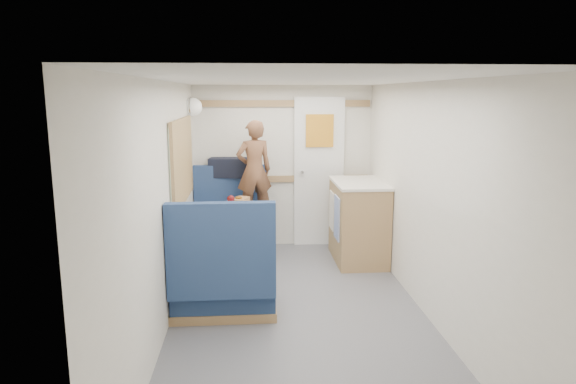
{
  "coord_description": "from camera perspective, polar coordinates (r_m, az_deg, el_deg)",
  "views": [
    {
      "loc": [
        -0.41,
        -4.07,
        1.9
      ],
      "look_at": [
        -0.04,
        0.9,
        0.94
      ],
      "focal_mm": 32.0,
      "sensor_mm": 36.0,
      "label": 1
    }
  ],
  "objects": [
    {
      "name": "dinette_table",
      "position": [
        5.25,
        -6.79,
        -3.88
      ],
      "size": [
        0.62,
        0.92,
        0.72
      ],
      "color": "white",
      "rests_on": "floor"
    },
    {
      "name": "cheese_block",
      "position": [
        5.01,
        -5.64,
        -2.34
      ],
      "size": [
        0.12,
        0.09,
        0.04
      ],
      "primitive_type": "cube",
      "rotation": [
        0.0,
        0.0,
        0.23
      ],
      "color": "#D8C37C",
      "rests_on": "tray"
    },
    {
      "name": "bench_near",
      "position": [
        4.51,
        -7.17,
        -9.95
      ],
      "size": [
        0.9,
        0.59,
        1.05
      ],
      "color": "#18274D",
      "rests_on": "floor"
    },
    {
      "name": "beer_glass",
      "position": [
        5.41,
        -5.49,
        -1.13
      ],
      "size": [
        0.07,
        0.07,
        0.11
      ],
      "primitive_type": "cylinder",
      "color": "#8C5014",
      "rests_on": "dinette_table"
    },
    {
      "name": "salt_grinder",
      "position": [
        5.23,
        -7.95,
        -1.78
      ],
      "size": [
        0.03,
        0.03,
        0.08
      ],
      "primitive_type": "cylinder",
      "color": "silver",
      "rests_on": "dinette_table"
    },
    {
      "name": "bench_far",
      "position": [
        6.15,
        -6.4,
        -4.23
      ],
      "size": [
        0.9,
        0.59,
        1.05
      ],
      "color": "#18274D",
      "rests_on": "floor"
    },
    {
      "name": "dome_light",
      "position": [
        5.96,
        -10.5,
        9.28
      ],
      "size": [
        0.2,
        0.2,
        0.2
      ],
      "primitive_type": "sphere",
      "color": "white",
      "rests_on": "wall_left"
    },
    {
      "name": "wall_right",
      "position": [
        4.44,
        15.7,
        -1.2
      ],
      "size": [
        0.02,
        4.5,
        2.0
      ],
      "primitive_type": "cube",
      "color": "silver",
      "rests_on": "floor"
    },
    {
      "name": "wall_left",
      "position": [
        4.23,
        -13.59,
        -1.68
      ],
      "size": [
        0.02,
        4.5,
        2.0
      ],
      "primitive_type": "cube",
      "color": "silver",
      "rests_on": "floor"
    },
    {
      "name": "oak_trim_low",
      "position": [
        6.4,
        -0.57,
        1.47
      ],
      "size": [
        2.15,
        0.02,
        0.08
      ],
      "primitive_type": "cube",
      "color": "olive",
      "rests_on": "wall_back"
    },
    {
      "name": "tumbler_left",
      "position": [
        4.97,
        -9.56,
        -2.27
      ],
      "size": [
        0.07,
        0.07,
        0.12
      ],
      "primitive_type": "cylinder",
      "color": "white",
      "rests_on": "dinette_table"
    },
    {
      "name": "ledge",
      "position": [
        6.28,
        -6.43,
        1.49
      ],
      "size": [
        0.9,
        0.14,
        0.04
      ],
      "primitive_type": "cube",
      "color": "olive",
      "rests_on": "bench_far"
    },
    {
      "name": "person",
      "position": [
        5.95,
        -3.79,
        2.44
      ],
      "size": [
        0.48,
        0.38,
        1.15
      ],
      "primitive_type": "imported",
      "rotation": [
        0.0,
        0.0,
        3.41
      ],
      "color": "brown",
      "rests_on": "bench_far"
    },
    {
      "name": "tumbler_right",
      "position": [
        5.32,
        -6.28,
        -1.37
      ],
      "size": [
        0.07,
        0.07,
        0.11
      ],
      "primitive_type": "cylinder",
      "color": "white",
      "rests_on": "dinette_table"
    },
    {
      "name": "pepper_grinder",
      "position": [
        5.25,
        -6.95,
        -1.65
      ],
      "size": [
        0.03,
        0.03,
        0.09
      ],
      "primitive_type": "cylinder",
      "color": "black",
      "rests_on": "dinette_table"
    },
    {
      "name": "tray",
      "position": [
        4.89,
        -5.22,
        -3.0
      ],
      "size": [
        0.33,
        0.37,
        0.02
      ],
      "primitive_type": "cube",
      "rotation": [
        0.0,
        0.0,
        0.33
      ],
      "color": "white",
      "rests_on": "dinette_table"
    },
    {
      "name": "wine_glass",
      "position": [
        5.22,
        -6.37,
        -0.84
      ],
      "size": [
        0.08,
        0.08,
        0.17
      ],
      "color": "white",
      "rests_on": "dinette_table"
    },
    {
      "name": "oak_trim_high",
      "position": [
        6.32,
        -0.58,
        9.82
      ],
      "size": [
        2.15,
        0.02,
        0.08
      ],
      "primitive_type": "cube",
      "color": "olive",
      "rests_on": "wall_back"
    },
    {
      "name": "floor",
      "position": [
        4.51,
        1.36,
        -13.98
      ],
      "size": [
        4.5,
        4.5,
        0.0
      ],
      "primitive_type": "plane",
      "color": "#515156",
      "rests_on": "ground"
    },
    {
      "name": "rear_door",
      "position": [
        6.42,
        3.45,
        2.57
      ],
      "size": [
        0.62,
        0.12,
        1.86
      ],
      "color": "white",
      "rests_on": "wall_back"
    },
    {
      "name": "wall_back",
      "position": [
        6.4,
        -0.58,
        2.82
      ],
      "size": [
        2.2,
        0.02,
        2.0
      ],
      "primitive_type": "cube",
      "color": "silver",
      "rests_on": "floor"
    },
    {
      "name": "galley_counter",
      "position": [
        5.93,
        7.79,
        -3.18
      ],
      "size": [
        0.57,
        0.92,
        0.92
      ],
      "color": "olive",
      "rests_on": "floor"
    },
    {
      "name": "orange_fruit",
      "position": [
        4.94,
        -4.7,
        -2.31
      ],
      "size": [
        0.07,
        0.07,
        0.07
      ],
      "primitive_type": "sphere",
      "color": "#F5550A",
      "rests_on": "tray"
    },
    {
      "name": "side_window",
      "position": [
        5.16,
        -11.74,
        3.44
      ],
      "size": [
        0.04,
        1.3,
        0.72
      ],
      "primitive_type": "cube",
      "color": "#9DAE93",
      "rests_on": "wall_left"
    },
    {
      "name": "bread_loaf",
      "position": [
        5.43,
        -5.29,
        -1.17
      ],
      "size": [
        0.2,
        0.26,
        0.1
      ],
      "primitive_type": "cube",
      "rotation": [
        0.0,
        0.0,
        -0.36
      ],
      "color": "brown",
      "rests_on": "dinette_table"
    },
    {
      "name": "ceiling",
      "position": [
        4.1,
        1.49,
        12.31
      ],
      "size": [
        4.5,
        4.5,
        0.0
      ],
      "primitive_type": "plane",
      "rotation": [
        3.14,
        0.0,
        0.0
      ],
      "color": "silver",
      "rests_on": "wall_back"
    },
    {
      "name": "duffel_bag",
      "position": [
        6.26,
        -6.51,
        2.72
      ],
      "size": [
        0.51,
        0.3,
        0.23
      ],
      "primitive_type": "cube",
      "rotation": [
        0.0,
        0.0,
        -0.14
      ],
      "color": "black",
      "rests_on": "ledge"
    }
  ]
}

